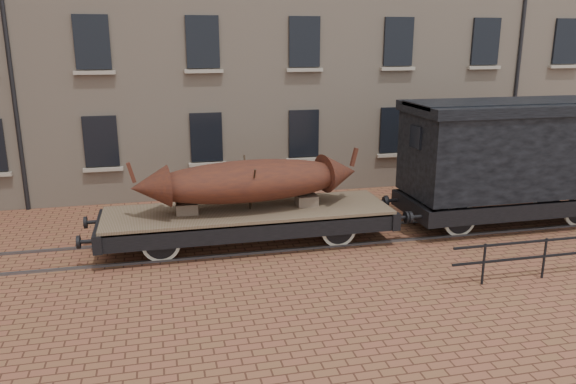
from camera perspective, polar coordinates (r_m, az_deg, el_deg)
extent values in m
plane|color=brown|center=(16.03, 2.60, -4.81)|extent=(90.00, 90.00, 0.00)
cube|color=#BEA890|center=(25.52, 3.24, 18.67)|extent=(40.00, 10.00, 14.00)
cube|color=black|center=(19.80, -18.47, 4.91)|extent=(1.10, 0.12, 1.70)
cube|color=#9F9483|center=(19.92, -18.25, 2.20)|extent=(1.30, 0.18, 0.12)
cube|color=black|center=(19.77, -8.30, 5.53)|extent=(1.10, 0.12, 1.70)
cube|color=#9F9483|center=(19.90, -8.18, 2.81)|extent=(1.30, 0.18, 0.12)
cube|color=black|center=(20.36, 1.61, 5.97)|extent=(1.10, 0.12, 1.70)
cube|color=#9F9483|center=(20.48, 1.63, 3.32)|extent=(1.30, 0.18, 0.12)
cube|color=black|center=(21.51, 10.71, 6.22)|extent=(1.10, 0.12, 1.70)
cube|color=#9F9483|center=(21.63, 10.65, 3.71)|extent=(1.30, 0.18, 0.12)
cube|color=black|center=(23.14, 18.72, 6.31)|extent=(1.10, 0.12, 1.70)
cube|color=#9F9483|center=(23.25, 18.60, 3.97)|extent=(1.30, 0.18, 0.12)
cube|color=black|center=(25.15, 25.57, 6.29)|extent=(1.10, 0.12, 1.70)
cube|color=#9F9483|center=(25.25, 25.41, 4.14)|extent=(1.30, 0.18, 0.12)
cube|color=black|center=(19.51, -19.28, 14.18)|extent=(1.10, 0.12, 1.70)
cube|color=#9F9483|center=(19.48, -19.05, 11.39)|extent=(1.30, 0.18, 0.12)
cube|color=black|center=(19.49, -8.67, 14.84)|extent=(1.10, 0.12, 1.70)
cube|color=#9F9483|center=(19.46, -8.54, 12.04)|extent=(1.30, 0.18, 0.12)
cube|color=black|center=(20.09, 1.68, 15.01)|extent=(1.10, 0.12, 1.70)
cube|color=#9F9483|center=(20.06, 1.70, 12.30)|extent=(1.30, 0.18, 0.12)
cube|color=black|center=(21.25, 11.15, 14.76)|extent=(1.10, 0.12, 1.70)
cube|color=#9F9483|center=(21.23, 11.09, 12.20)|extent=(1.30, 0.18, 0.12)
cube|color=black|center=(22.90, 19.43, 14.23)|extent=(1.10, 0.12, 1.70)
cube|color=#9F9483|center=(22.87, 19.29, 11.85)|extent=(1.30, 0.18, 0.12)
cube|color=black|center=(24.93, 26.44, 13.55)|extent=(1.10, 0.12, 1.70)
cube|color=#9F9483|center=(24.91, 26.26, 11.36)|extent=(1.30, 0.18, 0.12)
cube|color=#59595E|center=(15.37, 3.33, -5.61)|extent=(30.00, 0.08, 0.06)
cube|color=#59595E|center=(16.67, 1.93, -3.89)|extent=(30.00, 0.08, 0.06)
cylinder|color=black|center=(13.78, 19.26, -6.93)|extent=(0.06, 0.06, 1.00)
cylinder|color=black|center=(14.67, 24.59, -6.13)|extent=(0.06, 0.06, 1.00)
cube|color=brown|center=(15.34, -4.06, -1.96)|extent=(7.72, 2.26, 0.12)
cube|color=black|center=(14.43, -3.37, -4.11)|extent=(7.72, 0.16, 0.46)
cube|color=black|center=(16.40, -4.64, -1.72)|extent=(7.72, 0.16, 0.46)
cube|color=black|center=(15.33, -18.46, -3.73)|extent=(0.23, 2.37, 0.46)
cylinder|color=black|center=(14.63, -19.83, -4.76)|extent=(0.36, 0.10, 0.10)
cylinder|color=black|center=(14.66, -20.51, -4.79)|extent=(0.08, 0.33, 0.33)
cylinder|color=black|center=(16.09, -19.26, -2.90)|extent=(0.36, 0.10, 0.10)
cylinder|color=black|center=(16.11, -19.88, -2.93)|extent=(0.08, 0.33, 0.33)
cube|color=black|center=(16.43, 9.36, -1.85)|extent=(0.23, 2.37, 0.46)
cylinder|color=black|center=(15.87, 11.38, -2.57)|extent=(0.36, 0.10, 0.10)
cylinder|color=black|center=(15.94, 11.95, -2.52)|extent=(0.08, 0.33, 0.33)
cylinder|color=black|center=(17.22, 9.28, -1.04)|extent=(0.36, 0.10, 0.10)
cylinder|color=black|center=(17.28, 9.81, -1.00)|extent=(0.08, 0.33, 0.33)
cylinder|color=black|center=(15.32, -12.82, -4.21)|extent=(0.10, 1.95, 0.10)
cylinder|color=beige|center=(14.64, -12.78, -5.14)|extent=(0.99, 0.07, 0.99)
cylinder|color=black|center=(14.64, -12.78, -5.14)|extent=(0.81, 0.10, 0.81)
cube|color=black|center=(14.44, -12.83, -4.39)|extent=(0.93, 0.08, 0.10)
cylinder|color=beige|center=(16.00, -12.86, -3.36)|extent=(0.99, 0.07, 0.99)
cylinder|color=black|center=(16.00, -12.86, -3.36)|extent=(0.81, 0.10, 0.81)
cube|color=black|center=(16.04, -12.92, -2.39)|extent=(0.93, 0.08, 0.10)
cylinder|color=black|center=(16.00, 4.37, -3.00)|extent=(0.10, 1.95, 0.10)
cylinder|color=beige|center=(15.35, 5.18, -3.82)|extent=(0.99, 0.07, 0.99)
cylinder|color=black|center=(15.35, 5.18, -3.82)|extent=(0.81, 0.10, 0.81)
cube|color=black|center=(15.16, 5.34, -3.09)|extent=(0.93, 0.08, 0.10)
cylinder|color=beige|center=(16.66, 3.63, -2.24)|extent=(0.99, 0.07, 0.99)
cylinder|color=black|center=(16.66, 3.63, -2.24)|extent=(0.81, 0.10, 0.81)
cube|color=black|center=(16.70, 3.52, -1.31)|extent=(0.93, 0.08, 0.10)
cube|color=black|center=(15.46, -4.04, -3.38)|extent=(4.12, 0.06, 0.06)
cube|color=#74604D|center=(15.12, -10.25, -1.61)|extent=(0.57, 0.51, 0.29)
cube|color=#74604D|center=(15.61, 1.90, -0.83)|extent=(0.57, 0.51, 0.29)
ellipsoid|color=#522314|center=(15.11, -3.91, 1.12)|extent=(5.66, 2.19, 1.11)
cone|color=#522314|center=(14.71, -13.86, 0.49)|extent=(1.04, 1.13, 1.05)
cube|color=#522314|center=(14.59, -15.65, 1.91)|extent=(0.23, 0.13, 0.53)
cone|color=#522314|center=(15.93, 5.28, 2.01)|extent=(1.04, 1.13, 1.05)
cube|color=#522314|center=(16.01, 6.73, 3.54)|extent=(0.23, 0.13, 0.53)
cylinder|color=#2F2418|center=(14.72, -3.61, 0.21)|extent=(0.05, 0.95, 1.34)
cylinder|color=#2F2418|center=(15.58, -4.17, 1.05)|extent=(0.05, 0.95, 1.34)
cube|color=black|center=(17.48, 23.46, -1.85)|extent=(6.27, 0.17, 0.47)
cube|color=black|center=(19.29, 19.48, 0.08)|extent=(6.27, 0.17, 0.47)
cube|color=black|center=(16.82, 12.51, -1.56)|extent=(0.23, 2.51, 0.47)
cylinder|color=black|center=(15.91, 12.27, -2.53)|extent=(0.08, 0.33, 0.33)
cylinder|color=black|center=(17.36, 9.94, -0.89)|extent=(0.08, 0.33, 0.33)
cylinder|color=black|center=(17.41, 15.89, -2.01)|extent=(0.10, 1.98, 0.10)
cylinder|color=beige|center=(16.81, 17.06, -2.72)|extent=(1.00, 0.07, 1.00)
cylinder|color=black|center=(16.81, 17.06, -2.72)|extent=(0.82, 0.10, 0.82)
cylinder|color=beige|center=(18.01, 14.80, -1.35)|extent=(1.00, 0.07, 1.00)
cylinder|color=black|center=(18.01, 14.80, -1.35)|extent=(0.82, 0.10, 0.82)
cylinder|color=black|center=(19.61, 26.11, -1.08)|extent=(0.10, 1.98, 0.10)
cylinder|color=beige|center=(20.14, 24.84, -0.52)|extent=(1.00, 0.07, 1.00)
cylinder|color=black|center=(20.14, 24.84, -0.52)|extent=(0.82, 0.10, 0.82)
cube|color=black|center=(18.04, 21.84, 3.79)|extent=(6.27, 2.51, 2.40)
cube|color=black|center=(17.84, 22.27, 8.02)|extent=(6.45, 2.66, 0.29)
cube|color=black|center=(17.83, 22.31, 8.39)|extent=(6.45, 1.78, 0.13)
cube|color=black|center=(16.34, 12.87, 5.46)|extent=(0.08, 0.63, 0.63)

